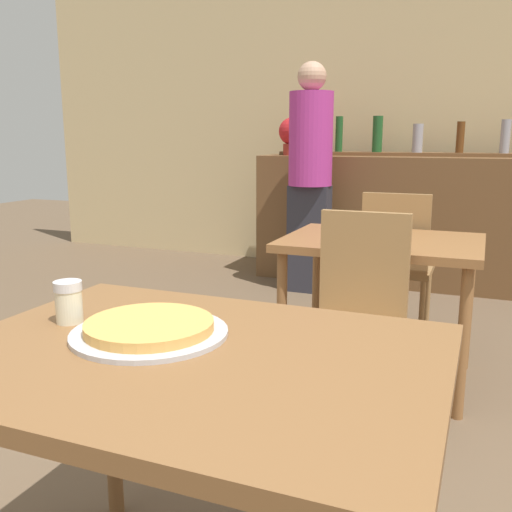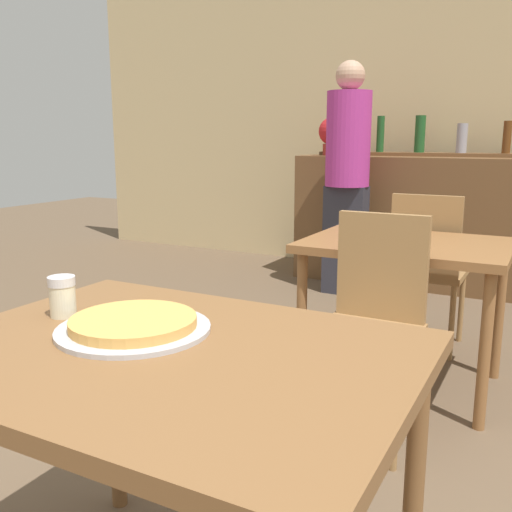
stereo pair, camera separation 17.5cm
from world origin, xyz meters
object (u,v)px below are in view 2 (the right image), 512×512
Objects in this scene: pizza_tray at (134,325)px; person_standing at (347,170)px; potted_plant at (332,134)px; chair_far_side_front at (373,310)px; chair_far_side_back at (427,262)px; cheese_shaker at (62,296)px.

person_standing reaches higher than pizza_tray.
person_standing is 5.47× the size of potted_plant.
chair_far_side_front is 2.92m from potted_plant.
person_standing reaches higher than chair_far_side_back.
person_standing reaches higher than cheese_shaker.
chair_far_side_back is 2.32m from cheese_shaker.
person_standing reaches higher than chair_far_side_front.
cheese_shaker is (-0.49, -2.25, 0.29)m from chair_far_side_back.
person_standing reaches higher than potted_plant.
chair_far_side_front and chair_far_side_back have the same top height.
chair_far_side_back is at bearing 83.76° from pizza_tray.
potted_plant reaches higher than chair_far_side_front.
chair_far_side_front is at bearing 90.00° from chair_far_side_back.
cheese_shaker is 3.26m from person_standing.
chair_far_side_front is at bearing -67.90° from person_standing.
chair_far_side_back is 2.49× the size of pizza_tray.
chair_far_side_front is 1.31m from cheese_shaker.
chair_far_side_front is 2.49× the size of pizza_tray.
cheese_shaker is at bearing 77.78° from chair_far_side_back.
potted_plant reaches higher than chair_far_side_back.
cheese_shaker is (-0.24, 0.01, 0.04)m from pizza_tray.
chair_far_side_back is at bearing -49.86° from person_standing.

